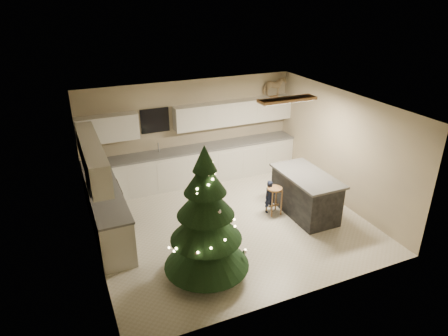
# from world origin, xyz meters

# --- Properties ---
(ground_plane) EXTENTS (5.50, 5.50, 0.00)m
(ground_plane) POSITION_xyz_m (0.00, 0.00, 0.00)
(ground_plane) COLOR beige
(room_shell) EXTENTS (5.52, 5.02, 2.61)m
(room_shell) POSITION_xyz_m (0.02, 0.00, 1.75)
(room_shell) COLOR tan
(room_shell) RESTS_ON ground_plane
(cabinetry) EXTENTS (5.50, 3.20, 2.00)m
(cabinetry) POSITION_xyz_m (-0.91, 1.65, 0.76)
(cabinetry) COLOR silver
(cabinetry) RESTS_ON ground_plane
(island) EXTENTS (0.90, 1.70, 0.95)m
(island) POSITION_xyz_m (1.68, -0.28, 0.48)
(island) COLOR black
(island) RESTS_ON ground_plane
(bar_stool) EXTENTS (0.33, 0.33, 0.64)m
(bar_stool) POSITION_xyz_m (1.05, -0.02, 0.48)
(bar_stool) COLOR #96663C
(bar_stool) RESTS_ON ground_plane
(christmas_tree) EXTENTS (1.53, 1.48, 2.45)m
(christmas_tree) POSITION_xyz_m (-1.09, -1.39, 1.01)
(christmas_tree) COLOR #3F2816
(christmas_tree) RESTS_ON ground_plane
(toddler) EXTENTS (0.29, 0.21, 0.76)m
(toddler) POSITION_xyz_m (1.00, 0.08, 0.38)
(toddler) COLOR #181C38
(toddler) RESTS_ON ground_plane
(rocking_horse) EXTENTS (0.62, 0.35, 0.51)m
(rocking_horse) POSITION_xyz_m (2.30, 2.33, 2.27)
(rocking_horse) COLOR #96663C
(rocking_horse) RESTS_ON cabinetry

